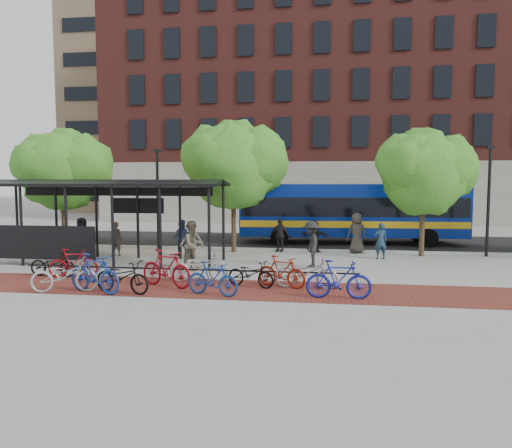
# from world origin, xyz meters

# --- Properties ---
(ground) EXTENTS (160.00, 160.00, 0.00)m
(ground) POSITION_xyz_m (0.00, 0.00, 0.00)
(ground) COLOR #9E9E99
(ground) RESTS_ON ground
(asphalt_street) EXTENTS (160.00, 8.00, 0.01)m
(asphalt_street) POSITION_xyz_m (0.00, 8.00, 0.01)
(asphalt_street) COLOR black
(asphalt_street) RESTS_ON ground
(curb) EXTENTS (160.00, 0.25, 0.12)m
(curb) POSITION_xyz_m (0.00, 4.00, 0.06)
(curb) COLOR #B7B7B2
(curb) RESTS_ON ground
(brick_strip) EXTENTS (24.00, 3.00, 0.01)m
(brick_strip) POSITION_xyz_m (-2.00, -5.00, 0.00)
(brick_strip) COLOR maroon
(brick_strip) RESTS_ON ground
(bike_rack_rail) EXTENTS (12.00, 0.05, 0.95)m
(bike_rack_rail) POSITION_xyz_m (-3.30, -4.10, 0.00)
(bike_rack_rail) COLOR black
(bike_rack_rail) RESTS_ON ground
(building_brick) EXTENTS (55.00, 14.00, 20.00)m
(building_brick) POSITION_xyz_m (10.00, 26.00, 10.00)
(building_brick) COLOR maroon
(building_brick) RESTS_ON ground
(building_tower) EXTENTS (22.00, 22.00, 30.00)m
(building_tower) POSITION_xyz_m (-16.00, 40.00, 15.00)
(building_tower) COLOR #7A664C
(building_tower) RESTS_ON ground
(bus_shelter) EXTENTS (10.60, 3.07, 3.60)m
(bus_shelter) POSITION_xyz_m (-8.13, -0.48, 3.00)
(bus_shelter) COLOR black
(bus_shelter) RESTS_ON ground
(tree_a) EXTENTS (4.90, 4.00, 6.18)m
(tree_a) POSITION_xyz_m (-11.91, 3.35, 4.24)
(tree_a) COLOR #382619
(tree_a) RESTS_ON ground
(tree_b) EXTENTS (5.15, 4.20, 6.47)m
(tree_b) POSITION_xyz_m (-2.90, 3.35, 4.46)
(tree_b) COLOR #382619
(tree_b) RESTS_ON ground
(tree_c) EXTENTS (4.66, 3.80, 5.92)m
(tree_c) POSITION_xyz_m (6.09, 3.35, 4.05)
(tree_c) COLOR #382619
(tree_c) RESTS_ON ground
(lamp_post_left) EXTENTS (0.35, 0.20, 5.12)m
(lamp_post_left) POSITION_xyz_m (-7.00, 3.60, 2.75)
(lamp_post_left) COLOR black
(lamp_post_left) RESTS_ON ground
(lamp_post_right) EXTENTS (0.35, 0.20, 5.12)m
(lamp_post_right) POSITION_xyz_m (9.00, 3.60, 2.75)
(lamp_post_right) COLOR black
(lamp_post_right) RESTS_ON ground
(bus) EXTENTS (12.46, 3.37, 3.33)m
(bus) POSITION_xyz_m (2.90, 7.56, 1.91)
(bus) COLOR navy
(bus) RESTS_ON ground
(bike_0) EXTENTS (1.84, 0.70, 0.96)m
(bike_0) POSITION_xyz_m (-8.47, -3.84, 0.48)
(bike_0) COLOR black
(bike_0) RESTS_ON ground
(bike_1) EXTENTS (1.84, 0.94, 1.06)m
(bike_1) POSITION_xyz_m (-7.64, -3.89, 0.53)
(bike_1) COLOR maroon
(bike_1) RESTS_ON ground
(bike_2) EXTENTS (2.20, 1.30, 1.09)m
(bike_2) POSITION_xyz_m (-6.71, -6.18, 0.55)
(bike_2) COLOR #A3A4A6
(bike_2) RESTS_ON ground
(bike_3) EXTENTS (2.18, 1.29, 1.26)m
(bike_3) POSITION_xyz_m (-5.68, -6.19, 0.63)
(bike_3) COLOR navy
(bike_3) RESTS_ON ground
(bike_4) EXTENTS (2.11, 1.18, 1.05)m
(bike_4) POSITION_xyz_m (-4.81, -6.07, 0.53)
(bike_4) COLOR black
(bike_4) RESTS_ON ground
(bike_5) EXTENTS (2.17, 1.38, 1.26)m
(bike_5) POSITION_xyz_m (-3.72, -4.99, 0.63)
(bike_5) COLOR maroon
(bike_5) RESTS_ON ground
(bike_6) EXTENTS (2.16, 1.21, 1.07)m
(bike_6) POSITION_xyz_m (-2.86, -3.94, 0.54)
(bike_6) COLOR #A1A1A4
(bike_6) RESTS_ON ground
(bike_7) EXTENTS (1.84, 0.97, 1.06)m
(bike_7) POSITION_xyz_m (-1.90, -5.99, 0.53)
(bike_7) COLOR navy
(bike_7) RESTS_ON ground
(bike_8) EXTENTS (1.83, 1.17, 0.91)m
(bike_8) POSITION_xyz_m (-0.91, -4.61, 0.45)
(bike_8) COLOR black
(bike_8) RESTS_ON ground
(bike_9) EXTENTS (1.83, 1.14, 1.06)m
(bike_9) POSITION_xyz_m (0.11, -4.50, 0.53)
(bike_9) COLOR maroon
(bike_9) RESTS_ON ground
(bike_10) EXTENTS (2.16, 0.92, 1.10)m
(bike_10) POSITION_xyz_m (0.92, -4.55, 0.55)
(bike_10) COLOR gray
(bike_10) RESTS_ON ground
(bike_11) EXTENTS (1.97, 0.56, 1.18)m
(bike_11) POSITION_xyz_m (1.96, -5.86, 0.59)
(bike_11) COLOR navy
(bike_11) RESTS_ON ground
(pedestrian_0) EXTENTS (1.09, 1.04, 1.88)m
(pedestrian_0) POSITION_xyz_m (-9.46, 0.31, 0.94)
(pedestrian_0) COLOR black
(pedestrian_0) RESTS_ON ground
(pedestrian_1) EXTENTS (0.63, 0.46, 1.62)m
(pedestrian_1) POSITION_xyz_m (-8.29, 1.37, 0.81)
(pedestrian_1) COLOR #403733
(pedestrian_1) RESTS_ON ground
(pedestrian_2) EXTENTS (0.88, 0.71, 1.71)m
(pedestrian_2) POSITION_xyz_m (-5.25, 1.83, 0.85)
(pedestrian_2) COLOR #1B283F
(pedestrian_2) RESTS_ON ground
(pedestrian_3) EXTENTS (1.17, 0.72, 1.75)m
(pedestrian_3) POSITION_xyz_m (-4.44, 0.75, 0.87)
(pedestrian_3) COLOR brown
(pedestrian_3) RESTS_ON ground
(pedestrian_4) EXTENTS (1.06, 0.71, 1.66)m
(pedestrian_4) POSITION_xyz_m (-0.76, 3.80, 0.83)
(pedestrian_4) COLOR #262626
(pedestrian_4) RESTS_ON ground
(pedestrian_5) EXTENTS (1.53, 0.72, 1.58)m
(pedestrian_5) POSITION_xyz_m (0.97, 3.80, 0.79)
(pedestrian_5) COLOR black
(pedestrian_5) RESTS_ON ground
(pedestrian_6) EXTENTS (1.12, 0.91, 1.97)m
(pedestrian_6) POSITION_xyz_m (3.02, 3.80, 0.99)
(pedestrian_6) COLOR #3C3530
(pedestrian_6) RESTS_ON ground
(pedestrian_7) EXTENTS (0.69, 0.55, 1.64)m
(pedestrian_7) POSITION_xyz_m (3.99, 2.11, 0.82)
(pedestrian_7) COLOR #1D3245
(pedestrian_7) RESTS_ON ground
(pedestrian_8) EXTENTS (1.15, 1.20, 1.94)m
(pedestrian_8) POSITION_xyz_m (-3.75, -1.50, 0.97)
(pedestrian_8) COLOR #645A4B
(pedestrian_8) RESTS_ON ground
(pedestrian_9) EXTENTS (0.91, 1.34, 1.91)m
(pedestrian_9) POSITION_xyz_m (0.96, -0.52, 0.96)
(pedestrian_9) COLOR black
(pedestrian_9) RESTS_ON ground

